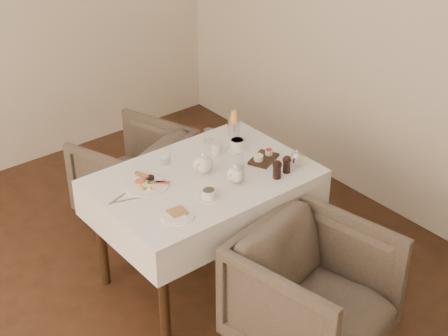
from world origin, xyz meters
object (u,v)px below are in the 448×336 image
breakfast_plate (146,184)px  armchair_far (134,173)px  teapot_centre (203,163)px  armchair_near (313,292)px  table (204,192)px

breakfast_plate → armchair_far: bearing=71.9°
breakfast_plate → teapot_centre: (0.34, -0.10, 0.06)m
breakfast_plate → teapot_centre: teapot_centre is taller
armchair_far → teapot_centre: 1.03m
armchair_near → breakfast_plate: bearing=103.7°
table → armchair_near: (0.11, -0.84, -0.28)m
table → armchair_near: table is taller
armchair_near → armchair_far: bearing=80.8°
teapot_centre → breakfast_plate: bearing=141.5°
table → teapot_centre: size_ratio=7.53×
armchair_near → teapot_centre: teapot_centre is taller
armchair_far → breakfast_plate: 0.99m
table → armchair_far: bearing=85.7°
armchair_far → teapot_centre: teapot_centre is taller
armchair_near → table: bearing=87.1°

